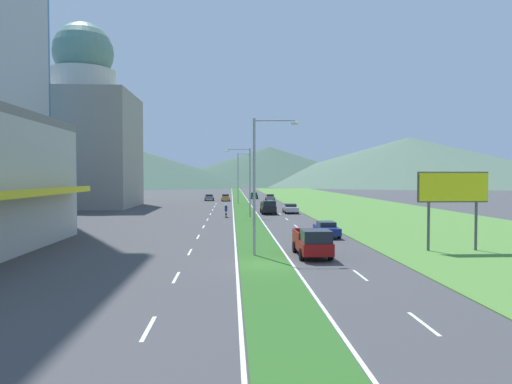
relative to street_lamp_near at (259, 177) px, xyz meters
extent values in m
plane|color=#424244|center=(0.14, -3.46, -5.48)|extent=(600.00, 600.00, 0.00)
cube|color=#2D6023|center=(0.14, 56.54, -5.45)|extent=(3.20, 240.00, 0.06)
cube|color=#518438|center=(20.74, 56.54, -5.45)|extent=(24.00, 240.00, 0.06)
cube|color=silver|center=(-4.96, -15.01, -5.48)|extent=(0.16, 2.80, 0.01)
cube|color=silver|center=(-4.96, -6.56, -5.48)|extent=(0.16, 2.80, 0.01)
cube|color=silver|center=(-4.96, 1.88, -5.48)|extent=(0.16, 2.80, 0.01)
cube|color=silver|center=(-4.96, 10.33, -5.48)|extent=(0.16, 2.80, 0.01)
cube|color=silver|center=(-4.96, 18.78, -5.48)|extent=(0.16, 2.80, 0.01)
cube|color=silver|center=(-4.96, 27.22, -5.48)|extent=(0.16, 2.80, 0.01)
cube|color=silver|center=(-4.96, 35.67, -5.48)|extent=(0.16, 2.80, 0.01)
cube|color=silver|center=(-4.96, 44.12, -5.48)|extent=(0.16, 2.80, 0.01)
cube|color=silver|center=(-4.96, 52.57, -5.48)|extent=(0.16, 2.80, 0.01)
cube|color=silver|center=(-4.96, 61.01, -5.48)|extent=(0.16, 2.80, 0.01)
cube|color=silver|center=(5.24, -15.01, -5.48)|extent=(0.16, 2.80, 0.01)
cube|color=silver|center=(5.24, -6.56, -5.48)|extent=(0.16, 2.80, 0.01)
cube|color=silver|center=(5.24, 1.88, -5.48)|extent=(0.16, 2.80, 0.01)
cube|color=silver|center=(5.24, 10.33, -5.48)|extent=(0.16, 2.80, 0.01)
cube|color=silver|center=(5.24, 18.78, -5.48)|extent=(0.16, 2.80, 0.01)
cube|color=silver|center=(5.24, 27.22, -5.48)|extent=(0.16, 2.80, 0.01)
cube|color=silver|center=(5.24, 35.67, -5.48)|extent=(0.16, 2.80, 0.01)
cube|color=silver|center=(5.24, 44.12, -5.48)|extent=(0.16, 2.80, 0.01)
cube|color=silver|center=(5.24, 52.57, -5.48)|extent=(0.16, 2.80, 0.01)
cube|color=silver|center=(5.24, 61.01, -5.48)|extent=(0.16, 2.80, 0.01)
cube|color=silver|center=(-1.61, 56.54, -5.48)|extent=(0.16, 240.00, 0.01)
cube|color=silver|center=(1.89, 56.54, -5.48)|extent=(0.16, 240.00, 0.01)
cube|color=yellow|center=(-16.31, -1.21, -1.14)|extent=(2.82, 25.36, 0.65)
cube|color=#9E9384|center=(-28.15, 52.55, 4.64)|extent=(17.53, 17.53, 20.25)
cylinder|color=beige|center=(-28.15, 52.55, 16.86)|extent=(10.99, 10.99, 4.19)
sphere|color=slate|center=(-28.15, 52.55, 22.09)|extent=(10.47, 10.47, 10.47)
cube|color=yellow|center=(-34.83, 74.47, 3.72)|extent=(17.16, 17.16, 18.42)
cone|color=#3D5647|center=(-55.06, 218.53, 4.87)|extent=(136.56, 136.56, 20.71)
cone|color=#3D5647|center=(23.63, 272.67, 7.10)|extent=(156.90, 156.90, 25.16)
cone|color=#516B56|center=(108.66, 249.50, 9.38)|extent=(215.78, 215.78, 29.73)
cylinder|color=#99999E|center=(-0.35, 0.02, -0.73)|extent=(0.18, 0.18, 9.51)
cylinder|color=#99999E|center=(1.05, -0.07, 3.88)|extent=(2.81, 0.29, 0.10)
ellipsoid|color=silver|center=(2.45, -0.16, 3.68)|extent=(0.56, 0.28, 0.20)
cylinder|color=#99999E|center=(0.61, 30.00, -0.84)|extent=(0.18, 0.18, 9.29)
cylinder|color=#99999E|center=(-0.89, 30.01, 3.66)|extent=(3.02, 0.11, 0.10)
ellipsoid|color=silver|center=(-2.40, 30.01, 3.46)|extent=(0.56, 0.28, 0.20)
cylinder|color=#99999E|center=(-0.53, 59.98, -0.43)|extent=(0.18, 0.18, 10.11)
cylinder|color=#99999E|center=(0.59, 60.06, 4.48)|extent=(2.25, 0.26, 0.10)
ellipsoid|color=silver|center=(1.71, 60.13, 4.28)|extent=(0.56, 0.28, 0.20)
cylinder|color=#4C4C51|center=(12.54, 1.22, -3.63)|extent=(0.20, 0.20, 3.71)
cylinder|color=#4C4C51|center=(16.12, 1.22, -3.63)|extent=(0.20, 0.20, 3.71)
cube|color=yellow|center=(14.33, 1.12, -0.74)|extent=(5.12, 0.16, 2.06)
cube|color=#4C4C51|center=(14.33, 1.24, -0.74)|extent=(5.32, 0.08, 2.26)
cube|color=#B2B2B7|center=(6.97, 36.89, -4.84)|extent=(1.89, 4.60, 0.64)
cube|color=black|center=(6.97, 37.07, -4.31)|extent=(1.63, 2.03, 0.43)
cylinder|color=black|center=(7.88, 35.46, -5.16)|extent=(0.22, 0.64, 0.64)
cylinder|color=black|center=(6.06, 35.46, -5.16)|extent=(0.22, 0.64, 0.64)
cylinder|color=black|center=(7.88, 38.32, -5.16)|extent=(0.22, 0.64, 0.64)
cylinder|color=black|center=(6.06, 38.32, -5.16)|extent=(0.22, 0.64, 0.64)
cube|color=slate|center=(-6.88, 73.60, -4.84)|extent=(1.89, 4.45, 0.64)
cube|color=black|center=(-6.88, 73.42, -4.30)|extent=(1.62, 1.96, 0.45)
cylinder|color=black|center=(-7.78, 74.98, -5.16)|extent=(0.22, 0.64, 0.64)
cylinder|color=black|center=(-5.97, 74.98, -5.16)|extent=(0.22, 0.64, 0.64)
cylinder|color=black|center=(-7.78, 72.22, -5.16)|extent=(0.22, 0.64, 0.64)
cylinder|color=black|center=(-5.97, 72.22, -5.16)|extent=(0.22, 0.64, 0.64)
cube|color=navy|center=(6.78, 9.80, -4.85)|extent=(1.72, 4.54, 0.64)
cube|color=black|center=(6.78, 9.98, -4.31)|extent=(1.48, 2.00, 0.43)
cylinder|color=black|center=(7.60, 8.39, -5.16)|extent=(0.22, 0.64, 0.64)
cylinder|color=black|center=(5.96, 8.39, -5.16)|extent=(0.22, 0.64, 0.64)
cylinder|color=black|center=(7.60, 11.20, -5.16)|extent=(0.22, 0.64, 0.64)
cylinder|color=black|center=(5.96, 11.20, -5.16)|extent=(0.22, 0.64, 0.64)
cube|color=#0C5128|center=(3.76, 82.04, -4.81)|extent=(1.70, 4.34, 0.71)
cube|color=black|center=(3.76, 82.22, -4.21)|extent=(1.46, 1.91, 0.48)
cylinder|color=black|center=(4.57, 80.70, -5.16)|extent=(0.22, 0.64, 0.64)
cylinder|color=black|center=(2.94, 80.70, -5.16)|extent=(0.22, 0.64, 0.64)
cylinder|color=black|center=(4.57, 83.39, -5.16)|extent=(0.22, 0.64, 0.64)
cylinder|color=black|center=(2.94, 83.39, -5.16)|extent=(0.22, 0.64, 0.64)
cube|color=slate|center=(6.85, 71.51, -4.82)|extent=(1.87, 4.34, 0.68)
cube|color=black|center=(6.85, 71.68, -4.24)|extent=(1.61, 1.91, 0.49)
cylinder|color=black|center=(7.75, 70.17, -5.16)|extent=(0.22, 0.64, 0.64)
cylinder|color=black|center=(5.95, 70.17, -5.16)|extent=(0.22, 0.64, 0.64)
cylinder|color=black|center=(7.75, 72.86, -5.16)|extent=(0.22, 0.64, 0.64)
cylinder|color=black|center=(5.95, 72.86, -5.16)|extent=(0.22, 0.64, 0.64)
cube|color=#C6842D|center=(-3.15, 71.66, -4.79)|extent=(1.72, 4.65, 0.74)
cube|color=black|center=(-3.15, 71.48, -4.19)|extent=(1.48, 2.04, 0.46)
cylinder|color=black|center=(-3.97, 73.10, -5.16)|extent=(0.22, 0.64, 0.64)
cylinder|color=black|center=(-2.32, 73.10, -5.16)|extent=(0.22, 0.64, 0.64)
cylinder|color=black|center=(-3.97, 70.22, -5.16)|extent=(0.22, 0.64, 0.64)
cylinder|color=black|center=(-2.32, 70.22, -5.16)|extent=(0.22, 0.64, 0.64)
cube|color=black|center=(3.54, 35.93, -4.68)|extent=(2.00, 5.40, 0.80)
cube|color=black|center=(3.54, 34.33, -3.88)|extent=(1.84, 2.00, 0.80)
cube|color=black|center=(4.48, 37.03, -4.06)|extent=(0.10, 3.20, 0.44)
cube|color=black|center=(2.60, 37.03, -4.06)|extent=(0.10, 3.20, 0.44)
cube|color=black|center=(3.54, 38.58, -4.06)|extent=(1.84, 0.10, 0.44)
cylinder|color=black|center=(4.50, 34.31, -5.08)|extent=(0.26, 0.80, 0.80)
cylinder|color=black|center=(2.58, 34.31, -5.08)|extent=(0.26, 0.80, 0.80)
cylinder|color=black|center=(4.50, 37.55, -5.08)|extent=(0.26, 0.80, 0.80)
cylinder|color=black|center=(2.58, 37.55, -5.08)|extent=(0.26, 0.80, 0.80)
cube|color=maroon|center=(3.62, -0.28, -4.68)|extent=(2.00, 5.40, 0.80)
cube|color=black|center=(3.62, -1.88, -3.88)|extent=(1.84, 2.00, 0.80)
cube|color=maroon|center=(4.56, 0.82, -4.06)|extent=(0.10, 3.20, 0.44)
cube|color=maroon|center=(2.68, 0.82, -4.06)|extent=(0.10, 3.20, 0.44)
cube|color=maroon|center=(3.62, 2.37, -4.06)|extent=(1.84, 0.10, 0.44)
cylinder|color=black|center=(4.58, -1.90, -5.08)|extent=(0.26, 0.80, 0.80)
cylinder|color=black|center=(2.66, -1.90, -5.08)|extent=(0.26, 0.80, 0.80)
cylinder|color=black|center=(4.58, 1.34, -5.08)|extent=(0.26, 0.80, 0.80)
cylinder|color=black|center=(2.66, 1.34, -5.08)|extent=(0.26, 0.80, 0.80)
cylinder|color=black|center=(-2.62, 30.97, -5.18)|extent=(0.10, 0.60, 0.60)
cylinder|color=black|center=(-2.62, 29.57, -5.18)|extent=(0.12, 0.60, 0.60)
cube|color=maroon|center=(-2.62, 30.27, -5.01)|extent=(0.20, 1.12, 0.25)
ellipsoid|color=maroon|center=(-2.62, 30.47, -4.65)|extent=(0.24, 0.44, 0.24)
cube|color=navy|center=(-2.62, 30.17, -4.28)|extent=(0.36, 0.28, 0.70)
sphere|color=silver|center=(-2.62, 30.22, -3.81)|extent=(0.26, 0.26, 0.26)
camera|label=1|loc=(-1.96, -31.73, 0.04)|focal=32.34mm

